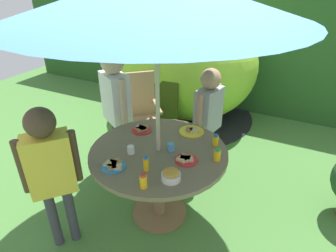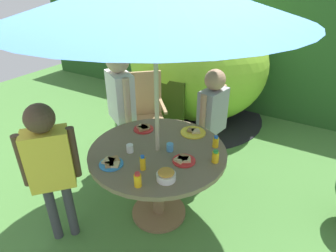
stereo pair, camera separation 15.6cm
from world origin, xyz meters
name	(u,v)px [view 1 (the left image)]	position (x,y,z in m)	size (l,w,h in m)	color
ground_plane	(160,214)	(0.00, 0.00, -0.01)	(10.00, 10.00, 0.02)	#477A38
hedge_backdrop	(244,51)	(0.00, 3.11, 0.93)	(9.00, 0.70, 1.86)	#285623
garden_table	(159,164)	(0.00, 0.00, 0.61)	(1.21, 1.21, 0.76)	brown
wooden_chair	(136,111)	(-0.80, 0.89, 0.58)	(0.71, 0.70, 1.05)	tan
dome_tent	(186,64)	(-0.67, 2.17, 0.87)	(2.35, 2.35, 1.76)	#8CC633
child_in_grey_shirt	(208,110)	(0.16, 0.85, 0.82)	(0.24, 0.43, 1.28)	brown
child_in_white_shirt	(116,98)	(-0.78, 0.48, 0.92)	(0.43, 0.37, 1.44)	#3F3F47
child_in_yellow_shirt	(50,164)	(-0.59, -0.66, 0.84)	(0.37, 0.38, 1.31)	#3F3F47
snack_bowl	(171,175)	(0.27, -0.31, 0.80)	(0.15, 0.15, 0.09)	white
plate_near_right	(192,131)	(0.14, 0.42, 0.76)	(0.24, 0.24, 0.03)	yellow
plate_mid_left	(114,165)	(-0.21, -0.37, 0.77)	(0.20, 0.20, 0.03)	#338CD8
plate_back_edge	(186,159)	(0.28, -0.04, 0.77)	(0.19, 0.19, 0.03)	red
plate_front_edge	(142,129)	(-0.31, 0.24, 0.77)	(0.20, 0.20, 0.03)	red
juice_bottle_near_left	(217,155)	(0.50, 0.08, 0.81)	(0.06, 0.06, 0.11)	yellow
juice_bottle_far_left	(143,181)	(0.13, -0.48, 0.81)	(0.06, 0.06, 0.12)	yellow
juice_bottle_far_right	(216,140)	(0.42, 0.30, 0.81)	(0.05, 0.05, 0.11)	yellow
juice_bottle_center_front	(146,164)	(0.05, -0.30, 0.82)	(0.05, 0.05, 0.13)	yellow
cup_near	(131,150)	(-0.19, -0.15, 0.79)	(0.06, 0.06, 0.07)	white
cup_far	(171,147)	(0.10, 0.04, 0.79)	(0.06, 0.06, 0.07)	#4C99D8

